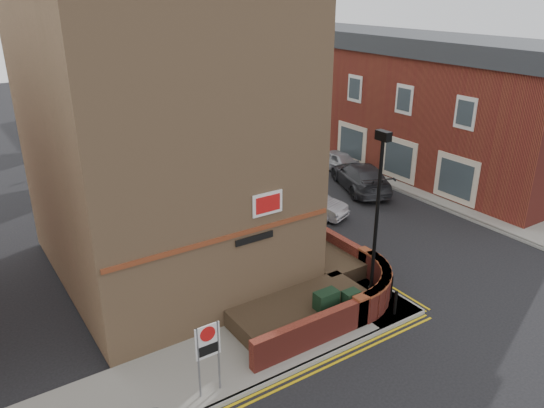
{
  "coord_description": "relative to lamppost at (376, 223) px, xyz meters",
  "views": [
    {
      "loc": [
        -9.96,
        -10.08,
        10.5
      ],
      "look_at": [
        -0.64,
        4.0,
        3.56
      ],
      "focal_mm": 35.0,
      "sensor_mm": 36.0,
      "label": 1
    }
  ],
  "objects": [
    {
      "name": "kerb_side",
      "position": [
        -5.1,
        -1.2,
        -3.28
      ],
      "size": [
        13.0,
        0.15,
        0.12
      ],
      "primitive_type": "cube",
      "color": "gray",
      "rests_on": "ground"
    },
    {
      "name": "yellow_lines_main",
      "position": [
        1.65,
        14.8,
        -3.34
      ],
      "size": [
        0.28,
        32.0,
        0.01
      ],
      "primitive_type": "cube",
      "color": "gold",
      "rests_on": "ground"
    },
    {
      "name": "tree_near",
      "position": [
        0.4,
        12.85,
        1.36
      ],
      "size": [
        3.64,
        3.65,
        6.7
      ],
      "color": "#382B1E",
      "rests_on": "pavement_main"
    },
    {
      "name": "lamppost",
      "position": [
        0.0,
        0.0,
        0.0
      ],
      "size": [
        0.25,
        0.5,
        6.3
      ],
      "color": "black",
      "rests_on": "pavement_corner"
    },
    {
      "name": "far_terrace",
      "position": [
        12.9,
        15.8,
        0.7
      ],
      "size": [
        5.4,
        30.4,
        8.0
      ],
      "color": "maroon",
      "rests_on": "ground"
    },
    {
      "name": "zone_sign",
      "position": [
        -6.6,
        -0.7,
        -1.7
      ],
      "size": [
        0.72,
        0.07,
        2.2
      ],
      "color": "slate",
      "rests_on": "pavement_corner"
    },
    {
      "name": "far_terrace_cream",
      "position": [
        12.9,
        36.8,
        0.71
      ],
      "size": [
        5.4,
        12.4,
        8.0
      ],
      "color": "beige",
      "rests_on": "ground"
    },
    {
      "name": "utility_cabinet_small",
      "position": [
        -1.1,
        -0.2,
        -2.67
      ],
      "size": [
        0.55,
        0.4,
        1.1
      ],
      "primitive_type": "cube",
      "color": "black",
      "rests_on": "pavement_corner"
    },
    {
      "name": "tree_far",
      "position": [
        0.4,
        28.85,
        1.57
      ],
      "size": [
        3.81,
        3.81,
        7.0
      ],
      "color": "#382B1E",
      "rests_on": "pavement_main"
    },
    {
      "name": "traffic_light_assembly",
      "position": [
        0.8,
        23.8,
        -0.56
      ],
      "size": [
        0.2,
        0.16,
        4.2
      ],
      "color": "black",
      "rests_on": "pavement_main"
    },
    {
      "name": "ground",
      "position": [
        -1.6,
        -1.2,
        -3.34
      ],
      "size": [
        120.0,
        120.0,
        0.0
      ],
      "primitive_type": "plane",
      "color": "black",
      "rests_on": "ground"
    },
    {
      "name": "tree_mid",
      "position": [
        0.4,
        20.85,
        1.85
      ],
      "size": [
        4.03,
        4.03,
        7.42
      ],
      "color": "#382B1E",
      "rests_on": "pavement_main"
    },
    {
      "name": "red_car_main",
      "position": [
        3.32,
        18.18,
        -2.6
      ],
      "size": [
        2.66,
        5.44,
        1.49
      ],
      "primitive_type": "imported",
      "rotation": [
        0.0,
        0.0,
        0.04
      ],
      "color": "maroon",
      "rests_on": "ground"
    },
    {
      "name": "bollard_far",
      "position": [
        1.0,
        -0.0,
        -2.77
      ],
      "size": [
        0.11,
        0.11,
        0.9
      ],
      "primitive_type": "cylinder",
      "color": "black",
      "rests_on": "pavement_corner"
    },
    {
      "name": "pavement_far",
      "position": [
        11.4,
        11.8,
        -3.28
      ],
      "size": [
        4.0,
        40.0,
        0.12
      ],
      "primitive_type": "cube",
      "color": "gray",
      "rests_on": "ground"
    },
    {
      "name": "grey_car_far",
      "position": [
        7.84,
        9.11,
        -2.59
      ],
      "size": [
        3.86,
        5.59,
        1.5
      ],
      "primitive_type": "imported",
      "rotation": [
        0.0,
        0.0,
        2.77
      ],
      "color": "#2F3035",
      "rests_on": "ground"
    },
    {
      "name": "kerb_main_near",
      "position": [
        1.4,
        14.8,
        -3.28
      ],
      "size": [
        0.15,
        32.0,
        0.12
      ],
      "primitive_type": "cube",
      "color": "gray",
      "rests_on": "ground"
    },
    {
      "name": "pavement_main",
      "position": [
        0.4,
        14.8,
        -3.28
      ],
      "size": [
        2.0,
        32.0,
        0.12
      ],
      "primitive_type": "cube",
      "color": "gray",
      "rests_on": "ground"
    },
    {
      "name": "pavement_corner",
      "position": [
        -5.1,
        0.3,
        -3.28
      ],
      "size": [
        13.0,
        3.0,
        0.12
      ],
      "primitive_type": "cube",
      "color": "gray",
      "rests_on": "ground"
    },
    {
      "name": "utility_cabinet_large",
      "position": [
        -1.9,
        0.1,
        -2.62
      ],
      "size": [
        0.8,
        0.45,
        1.2
      ],
      "primitive_type": "cube",
      "color": "black",
      "rests_on": "pavement_corner"
    },
    {
      "name": "kerb_main_far",
      "position": [
        9.4,
        11.8,
        -3.28
      ],
      "size": [
        0.15,
        40.0,
        0.12
      ],
      "primitive_type": "cube",
      "color": "gray",
      "rests_on": "ground"
    },
    {
      "name": "bollard_near",
      "position": [
        0.4,
        -0.8,
        -2.77
      ],
      "size": [
        0.11,
        0.11,
        0.9
      ],
      "primitive_type": "cylinder",
      "color": "black",
      "rests_on": "pavement_corner"
    },
    {
      "name": "yellow_lines_side",
      "position": [
        -5.1,
        -1.45,
        -3.34
      ],
      "size": [
        13.0,
        0.28,
        0.01
      ],
      "primitive_type": "cube",
      "color": "gold",
      "rests_on": "ground"
    },
    {
      "name": "silver_car_near",
      "position": [
        3.4,
        7.85,
        -2.73
      ],
      "size": [
        2.6,
        3.93,
        1.22
      ],
      "primitive_type": "imported",
      "rotation": [
        0.0,
        0.0,
        0.39
      ],
      "color": "#A8A9B0",
      "rests_on": "ground"
    },
    {
      "name": "corner_building",
      "position": [
        -4.44,
        6.8,
        2.88
      ],
      "size": [
        8.95,
        10.4,
        13.6
      ],
      "color": "#A9815A",
      "rests_on": "ground"
    },
    {
      "name": "garden_wall",
      "position": [
        -1.6,
        1.3,
        -3.34
      ],
      "size": [
        6.8,
        6.0,
        1.2
      ],
      "primitive_type": null,
      "color": "maroon",
      "rests_on": "ground"
    },
    {
      "name": "silver_car_far",
      "position": [
        8.9,
        12.8,
        -2.73
      ],
      "size": [
        1.73,
        3.68,
        1.22
      ],
      "primitive_type": "imported",
      "rotation": [
        0.0,
        0.0,
        3.22
      ],
      "color": "#AAABB2",
      "rests_on": "ground"
    }
  ]
}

